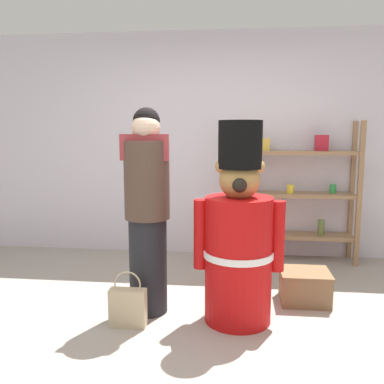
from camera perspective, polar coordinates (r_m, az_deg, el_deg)
The scene contains 7 objects.
ground_plane at distance 3.07m, azimuth -0.06°, elevation -20.01°, with size 6.40×6.40×0.00m, color #9E9389.
back_wall at distance 4.89m, azimuth 2.82°, elevation 6.52°, with size 6.40×0.12×2.60m, color silver.
merchandise_shelf at distance 4.75m, azimuth 13.43°, elevation 0.10°, with size 1.47×0.35×1.58m.
teddy_bear_guard at distance 3.16m, azimuth 6.49°, elevation -6.58°, with size 0.69×0.53×1.54m.
person_shopper at distance 3.27m, azimuth -6.24°, elevation -2.39°, with size 0.37×0.36×1.64m.
shopping_bag at distance 3.24m, azimuth -8.90°, elevation -15.45°, with size 0.28×0.10×0.43m.
display_crate at distance 3.75m, azimuth 15.37°, elevation -12.53°, with size 0.42×0.37×0.27m.
Camera 1 is at (0.30, -2.68, 1.46)m, focal length 38.38 mm.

